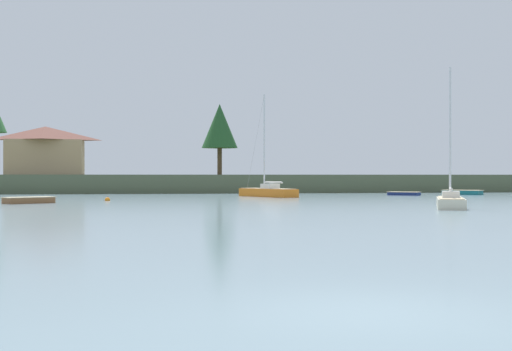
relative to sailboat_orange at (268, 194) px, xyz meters
name	(u,v)px	position (x,y,z in m)	size (l,w,h in m)	color
ground_plane	(372,310)	(-8.33, -54.23, -0.22)	(490.40, 490.40, 0.00)	gray
far_shore_bank	(161,182)	(-8.33, 37.40, 0.78)	(220.68, 49.65, 2.01)	#4C563D
sailboat_orange	(268,194)	(0.00, 0.00, 0.00)	(4.49, 7.00, 9.77)	orange
dinghy_teal	(462,193)	(20.34, 3.68, -0.06)	(3.97, 3.92, 0.65)	#196B70
dinghy_wood	(29,201)	(-18.95, -12.51, -0.07)	(3.62, 3.09, 0.61)	brown
sailboat_cream	(450,205)	(6.59, -23.90, -0.02)	(3.74, 6.25, 8.78)	beige
dinghy_navy	(404,194)	(13.82, 2.57, -0.10)	(3.24, 3.03, 0.47)	navy
mooring_buoy_orange	(107,200)	(-13.83, -8.18, -0.15)	(0.40, 0.40, 0.45)	orange
shore_tree_inland_a	(220,126)	(-0.74, 31.93, 8.24)	(4.79, 4.79, 9.44)	brown
cottage_hillside	(45,150)	(-24.89, 45.96, 5.45)	(11.66, 6.77, 7.11)	tan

